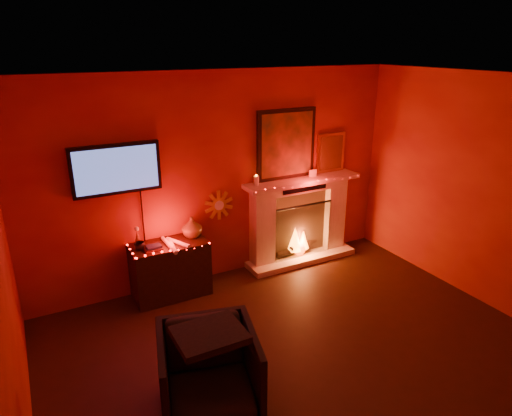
{
  "coord_description": "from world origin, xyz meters",
  "views": [
    {
      "loc": [
        -2.24,
        -2.68,
        3.0
      ],
      "look_at": [
        0.09,
        1.7,
        1.19
      ],
      "focal_mm": 32.0,
      "sensor_mm": 36.0,
      "label": 1
    }
  ],
  "objects_px": {
    "sunburst_clock": "(219,205)",
    "armchair": "(209,373)",
    "console_table": "(171,267)",
    "tv": "(116,169)",
    "fireplace": "(299,212)"
  },
  "relations": [
    {
      "from": "console_table",
      "to": "armchair",
      "type": "distance_m",
      "value": 2.02
    },
    {
      "from": "fireplace",
      "to": "tv",
      "type": "bearing_deg",
      "value": 178.5
    },
    {
      "from": "armchair",
      "to": "sunburst_clock",
      "type": "bearing_deg",
      "value": 78.47
    },
    {
      "from": "tv",
      "to": "armchair",
      "type": "bearing_deg",
      "value": -85.39
    },
    {
      "from": "tv",
      "to": "armchair",
      "type": "height_order",
      "value": "tv"
    },
    {
      "from": "fireplace",
      "to": "sunburst_clock",
      "type": "distance_m",
      "value": 1.23
    },
    {
      "from": "sunburst_clock",
      "to": "console_table",
      "type": "height_order",
      "value": "sunburst_clock"
    },
    {
      "from": "sunburst_clock",
      "to": "armchair",
      "type": "xyz_separation_m",
      "value": [
        -1.07,
        -2.21,
        -0.62
      ]
    },
    {
      "from": "tv",
      "to": "console_table",
      "type": "xyz_separation_m",
      "value": [
        0.49,
        -0.19,
        -1.26
      ]
    },
    {
      "from": "tv",
      "to": "sunburst_clock",
      "type": "distance_m",
      "value": 1.41
    },
    {
      "from": "sunburst_clock",
      "to": "console_table",
      "type": "relative_size",
      "value": 0.41
    },
    {
      "from": "sunburst_clock",
      "to": "fireplace",
      "type": "bearing_deg",
      "value": -4.37
    },
    {
      "from": "console_table",
      "to": "sunburst_clock",
      "type": "bearing_deg",
      "value": 16.1
    },
    {
      "from": "armchair",
      "to": "fireplace",
      "type": "bearing_deg",
      "value": 57.48
    },
    {
      "from": "console_table",
      "to": "tv",
      "type": "bearing_deg",
      "value": 158.89
    }
  ]
}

